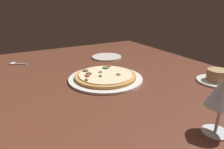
% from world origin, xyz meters
% --- Properties ---
extents(dining_table, '(1.50, 1.10, 0.04)m').
position_xyz_m(dining_table, '(0.00, 0.00, 0.02)').
color(dining_table, brown).
rests_on(dining_table, ground).
extents(pizza_main, '(0.31, 0.31, 0.03)m').
position_xyz_m(pizza_main, '(-0.06, -0.03, 0.05)').
color(pizza_main, white).
rests_on(pizza_main, dining_table).
extents(ramekin_on_saucer, '(0.16, 0.16, 0.05)m').
position_xyz_m(ramekin_on_saucer, '(0.19, 0.36, 0.06)').
color(ramekin_on_saucer, silver).
rests_on(ramekin_on_saucer, dining_table).
extents(wine_glass_near, '(0.08, 0.08, 0.16)m').
position_xyz_m(wine_glass_near, '(0.41, 0.04, 0.15)').
color(wine_glass_near, silver).
rests_on(wine_glass_near, dining_table).
extents(side_plate, '(0.17, 0.17, 0.01)m').
position_xyz_m(side_plate, '(-0.37, 0.14, 0.04)').
color(side_plate, silver).
rests_on(side_plate, dining_table).
extents(spoon, '(0.08, 0.09, 0.01)m').
position_xyz_m(spoon, '(-0.49, -0.35, 0.04)').
color(spoon, silver).
rests_on(spoon, dining_table).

